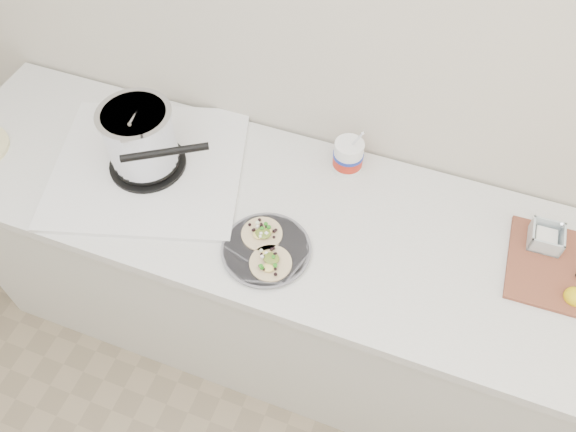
% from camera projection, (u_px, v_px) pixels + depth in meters
% --- Properties ---
extents(counter, '(2.44, 0.66, 0.90)m').
position_uv_depth(counter, '(297.00, 285.00, 2.07)').
color(counter, silver).
rests_on(counter, ground).
extents(stove, '(0.73, 0.70, 0.29)m').
position_uv_depth(stove, '(143.00, 148.00, 1.74)').
color(stove, silver).
rests_on(stove, counter).
extents(taco_plate, '(0.26, 0.26, 0.04)m').
position_uv_depth(taco_plate, '(266.00, 248.00, 1.61)').
color(taco_plate, slate).
rests_on(taco_plate, counter).
extents(tub, '(0.10, 0.10, 0.22)m').
position_uv_depth(tub, '(349.00, 155.00, 1.76)').
color(tub, white).
rests_on(tub, counter).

